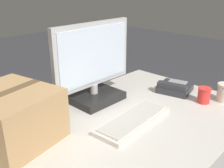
# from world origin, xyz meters

# --- Properties ---
(monitor) EXTENTS (0.53, 0.25, 0.44)m
(monitor) POSITION_xyz_m (0.29, 0.30, 0.93)
(monitor) COLOR black
(monitor) RESTS_ON office_desk
(keyboard) EXTENTS (0.45, 0.19, 0.03)m
(keyboard) POSITION_xyz_m (0.24, -0.04, 0.76)
(keyboard) COLOR beige
(keyboard) RESTS_ON office_desk
(desk_phone) EXTENTS (0.22, 0.22, 0.07)m
(desk_phone) POSITION_xyz_m (0.71, 0.02, 0.77)
(desk_phone) COLOR #2D2D33
(desk_phone) RESTS_ON office_desk
(paper_cup_left) EXTENTS (0.07, 0.07, 0.09)m
(paper_cup_left) POSITION_xyz_m (0.69, -0.18, 0.79)
(paper_cup_left) COLOR red
(paper_cup_left) RESTS_ON office_desk
(paper_cup_right) EXTENTS (0.09, 0.09, 0.10)m
(paper_cup_right) POSITION_xyz_m (0.78, -0.26, 0.80)
(paper_cup_right) COLOR beige
(paper_cup_right) RESTS_ON office_desk
(cardboard_box) EXTENTS (0.39, 0.41, 0.23)m
(cardboard_box) POSITION_xyz_m (-0.23, 0.25, 0.86)
(cardboard_box) COLOR tan
(cardboard_box) RESTS_ON office_desk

